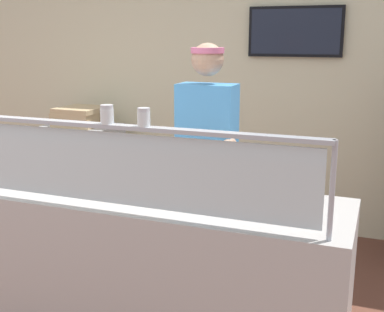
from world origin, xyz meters
name	(u,v)px	position (x,y,z in m)	size (l,w,h in m)	color
ground_plane	(204,298)	(1.00, 1.00, 0.00)	(12.00, 12.00, 0.00)	brown
shop_rear_unit	(262,85)	(1.00, 2.60, 1.36)	(6.40, 0.13, 2.70)	beige
serving_counter	(165,277)	(1.00, 0.35, 0.47)	(2.00, 0.70, 0.95)	#BCB7B2
sneeze_guard	(138,159)	(1.00, 0.06, 1.23)	(1.82, 0.06, 0.44)	#B2B5BC
pizza_tray	(159,189)	(0.94, 0.43, 0.97)	(0.51, 0.51, 0.04)	#9EA0A8
pizza_server	(155,186)	(0.92, 0.41, 0.99)	(0.07, 0.28, 0.01)	#ADAFB7
parmesan_shaker	(107,116)	(0.84, 0.06, 1.43)	(0.06, 0.06, 0.09)	white
pepper_flake_shaker	(144,118)	(1.03, 0.06, 1.43)	(0.06, 0.06, 0.09)	white
worker_figure	(207,158)	(1.00, 1.05, 1.01)	(0.41, 0.50, 1.76)	#23232D
prep_shelf	(83,172)	(-0.68, 2.11, 0.47)	(0.70, 0.55, 0.95)	#B7BABF
pizza_box_stack	(80,116)	(-0.68, 2.11, 1.04)	(0.46, 0.43, 0.18)	tan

